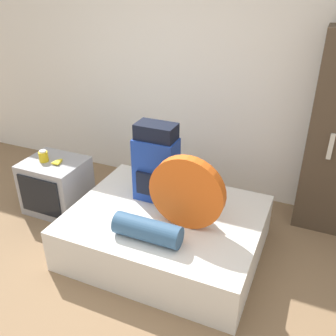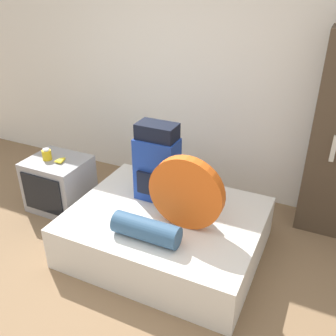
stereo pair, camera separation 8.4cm
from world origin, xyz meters
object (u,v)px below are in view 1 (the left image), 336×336
Objects in this scene: television at (56,186)px; backpack at (156,164)px; tent_bag at (187,193)px; sleeping_roll at (147,230)px; canister at (43,156)px.

backpack is at bearing 1.74° from television.
tent_bag is 1.14× the size of sleeping_roll.
tent_bag is 1.63m from television.
television is (-1.34, 0.55, -0.21)m from sleeping_roll.
backpack is 1.24m from canister.
backpack is 6.12× the size of canister.
backpack is 1.21× the size of television.
backpack is 1.33× the size of sleeping_roll.
sleeping_roll is at bearing -71.50° from backpack.
tent_bag is 1.04× the size of television.
canister reaches higher than sleeping_roll.
tent_bag is 0.43m from sleeping_roll.
canister is (-1.23, -0.06, -0.14)m from backpack.
television is at bearing 157.84° from sleeping_roll.
sleeping_roll is at bearing -22.16° from television.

